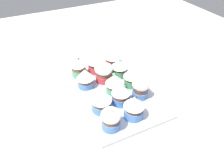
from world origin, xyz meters
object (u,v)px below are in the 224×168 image
object	(u,v)px
cupcake_2	(101,100)
cupcake_12	(141,87)
cupcake_5	(105,72)
cupcake_0	(78,67)
cupcake_4	(96,62)
cupcake_9	(113,57)
cupcake_11	(133,77)
cupcake_3	(111,119)
cupcake_6	(115,83)
cupcake_7	(122,94)
cupcake_8	(134,107)
baking_tray	(112,92)
cupcake_10	(120,68)
cupcake_1	(85,78)

from	to	relation	value
cupcake_2	cupcake_12	bearing A→B (deg)	90.29
cupcake_5	cupcake_12	xyz separation A→B (cm)	(13.26, 6.64, 0.06)
cupcake_2	cupcake_0	bearing A→B (deg)	-179.61
cupcake_4	cupcake_9	bearing A→B (deg)	97.39
cupcake_11	cupcake_4	bearing A→B (deg)	-151.12
cupcake_0	cupcake_3	size ratio (longest dim) A/B	1.02
cupcake_0	cupcake_6	size ratio (longest dim) A/B	1.01
cupcake_6	cupcake_11	size ratio (longest dim) A/B	1.00
cupcake_4	cupcake_5	size ratio (longest dim) A/B	1.00
cupcake_7	cupcake_12	size ratio (longest dim) A/B	0.96
cupcake_7	cupcake_11	bearing A→B (deg)	128.77
cupcake_0	cupcake_8	world-z (taller)	cupcake_8
cupcake_6	cupcake_12	xyz separation A→B (cm)	(6.00, 6.32, 0.12)
cupcake_0	cupcake_4	size ratio (longest dim) A/B	1.00
baking_tray	cupcake_7	size ratio (longest dim) A/B	5.46
cupcake_0	cupcake_11	distance (cm)	20.44
cupcake_6	cupcake_9	bearing A→B (deg)	155.36
cupcake_2	cupcake_8	bearing A→B (deg)	47.32
cupcake_0	cupcake_10	xyz separation A→B (cm)	(6.79, 13.47, -0.10)
baking_tray	cupcake_9	bearing A→B (deg)	152.23
cupcake_3	cupcake_4	distance (cm)	28.79
cupcake_7	cupcake_8	size ratio (longest dim) A/B	0.90
cupcake_10	cupcake_12	world-z (taller)	cupcake_12
cupcake_0	cupcake_1	xyz separation A→B (cm)	(7.35, -0.08, 0.08)
baking_tray	cupcake_1	xyz separation A→B (cm)	(-6.43, -7.02, 4.26)
cupcake_9	cupcake_12	world-z (taller)	cupcake_12
cupcake_5	cupcake_10	distance (cm)	6.12
cupcake_2	cupcake_11	world-z (taller)	cupcake_2
cupcake_3	cupcake_5	distance (cm)	22.44
cupcake_10	cupcake_8	bearing A→B (deg)	-16.40
cupcake_0	cupcake_2	bearing A→B (deg)	0.39
cupcake_0	cupcake_10	world-z (taller)	cupcake_0
cupcake_2	cupcake_3	world-z (taller)	cupcake_2
cupcake_3	cupcake_8	bearing A→B (deg)	96.86
cupcake_7	cupcake_10	size ratio (longest dim) A/B	1.00
cupcake_7	cupcake_11	world-z (taller)	cupcake_11
cupcake_12	cupcake_2	bearing A→B (deg)	-89.71
cupcake_3	cupcake_11	distance (cm)	20.50
cupcake_5	cupcake_9	size ratio (longest dim) A/B	1.03
cupcake_7	cupcake_4	bearing A→B (deg)	-178.91
cupcake_6	cupcake_9	size ratio (longest dim) A/B	1.02
cupcake_6	cupcake_8	world-z (taller)	cupcake_8
cupcake_2	cupcake_6	bearing A→B (deg)	128.82
cupcake_4	cupcake_7	size ratio (longest dim) A/B	1.04
cupcake_7	cupcake_0	bearing A→B (deg)	-159.90
cupcake_0	cupcake_8	size ratio (longest dim) A/B	0.94
cupcake_0	cupcake_6	world-z (taller)	same
cupcake_1	cupcake_2	xyz separation A→B (cm)	(13.03, 0.21, 0.30)
cupcake_4	cupcake_11	size ratio (longest dim) A/B	1.01
cupcake_6	cupcake_8	bearing A→B (deg)	-0.93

